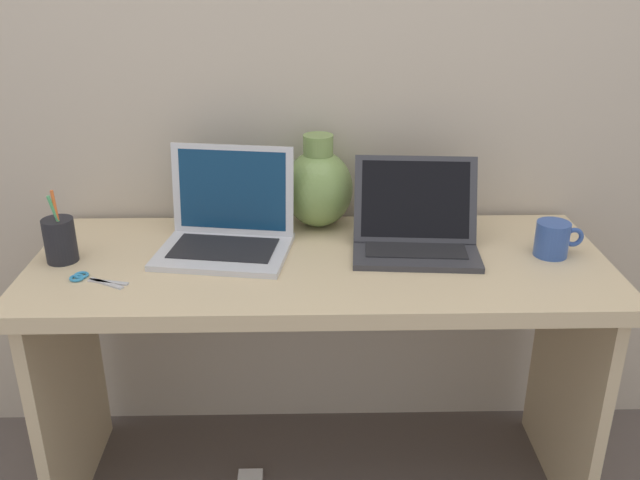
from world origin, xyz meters
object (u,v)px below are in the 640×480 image
Objects in this scene: scissors at (89,279)px; laptop_right at (415,226)px; green_vase at (318,187)px; pen_cup at (60,240)px; coffee_mug at (553,239)px; laptop_left at (228,222)px.

laptop_right is at bearing 12.40° from scissors.
green_vase is at bearing 146.83° from laptop_right.
pen_cup is at bearing -175.88° from laptop_right.
green_vase is 0.63m from coffee_mug.
laptop_left is 0.37m from scissors.
laptop_left is at bearing 31.88° from scissors.
laptop_right is at bearing 170.38° from coffee_mug.
laptop_left is at bearing 11.50° from pen_cup.
green_vase reaches higher than laptop_left.
laptop_right reaches higher than scissors.
green_vase is at bearing 19.35° from pen_cup.
scissors is (-0.54, -0.33, -0.11)m from green_vase.
laptop_right is 2.73× the size of coffee_mug.
scissors is (-1.13, -0.12, -0.04)m from coffee_mug.
pen_cup is at bearing -168.50° from laptop_left.
coffee_mug is at bearing 5.88° from scissors.
laptop_right is 0.88m from pen_cup.
laptop_right is 1.75× the size of pen_cup.
laptop_right reaches higher than pen_cup.
green_vase is at bearing 31.16° from laptop_left.
green_vase is (-0.25, 0.16, 0.05)m from laptop_right.
pen_cup is 0.15m from scissors.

